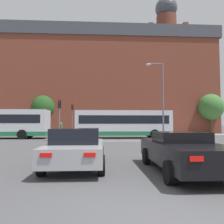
# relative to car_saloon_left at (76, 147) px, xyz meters

# --- Properties ---
(ground_plane) EXTENTS (400.00, 400.00, 0.00)m
(ground_plane) POSITION_rel_car_saloon_left_xyz_m (1.92, -4.60, -0.74)
(ground_plane) COLOR #474749
(stop_line_strip) EXTENTS (7.74, 0.30, 0.01)m
(stop_line_strip) POSITION_rel_car_saloon_left_xyz_m (1.92, 12.14, -0.73)
(stop_line_strip) COLOR silver
(stop_line_strip) RESTS_ON ground_plane
(far_pavement) EXTENTS (68.60, 2.50, 0.01)m
(far_pavement) POSITION_rel_car_saloon_left_xyz_m (1.92, 23.94, -0.73)
(far_pavement) COLOR #A09B91
(far_pavement) RESTS_ON ground_plane
(brick_civic_building) EXTENTS (46.34, 10.53, 26.20)m
(brick_civic_building) POSITION_rel_car_saloon_left_xyz_m (-1.16, 32.52, 8.82)
(brick_civic_building) COLOR brown
(brick_civic_building) RESTS_ON ground_plane
(car_saloon_left) EXTENTS (2.07, 4.37, 1.44)m
(car_saloon_left) POSITION_rel_car_saloon_left_xyz_m (0.00, 0.00, 0.00)
(car_saloon_left) COLOR #9E9EA3
(car_saloon_left) RESTS_ON ground_plane
(car_roadster_right) EXTENTS (2.05, 4.81, 1.33)m
(car_roadster_right) POSITION_rel_car_saloon_left_xyz_m (3.65, -0.99, -0.04)
(car_roadster_right) COLOR black
(car_roadster_right) RESTS_ON ground_plane
(bus_crossing_lead) EXTENTS (10.63, 2.66, 3.07)m
(bus_crossing_lead) POSITION_rel_car_saloon_left_xyz_m (3.49, 16.26, 0.91)
(bus_crossing_lead) COLOR silver
(bus_crossing_lead) RESTS_ON ground_plane
(traffic_light_near_left) EXTENTS (0.26, 0.31, 3.89)m
(traffic_light_near_left) POSITION_rel_car_saloon_left_xyz_m (-2.93, 12.46, 1.90)
(traffic_light_near_left) COLOR slate
(traffic_light_near_left) RESTS_ON ground_plane
(traffic_light_far_right) EXTENTS (0.26, 0.31, 3.65)m
(traffic_light_far_right) POSITION_rel_car_saloon_left_xyz_m (7.24, 23.43, 1.74)
(traffic_light_far_right) COLOR slate
(traffic_light_far_right) RESTS_ON ground_plane
(traffic_light_far_left) EXTENTS (0.26, 0.31, 4.43)m
(traffic_light_far_left) POSITION_rel_car_saloon_left_xyz_m (-3.08, 23.13, 2.23)
(traffic_light_far_left) COLOR slate
(traffic_light_far_left) RESTS_ON ground_plane
(street_lamp_junction) EXTENTS (1.78, 0.36, 7.79)m
(street_lamp_junction) POSITION_rel_car_saloon_left_xyz_m (6.89, 13.07, 3.94)
(street_lamp_junction) COLOR slate
(street_lamp_junction) RESTS_ON ground_plane
(pedestrian_waiting) EXTENTS (0.44, 0.44, 1.77)m
(pedestrian_waiting) POSITION_rel_car_saloon_left_xyz_m (-4.64, 23.15, 0.31)
(pedestrian_waiting) COLOR black
(pedestrian_waiting) RESTS_ON ground_plane
(pedestrian_walking_east) EXTENTS (0.23, 0.40, 1.60)m
(pedestrian_walking_east) POSITION_rel_car_saloon_left_xyz_m (2.15, 23.08, 0.19)
(pedestrian_walking_east) COLOR black
(pedestrian_walking_east) RESTS_ON ground_plane
(pedestrian_walking_west) EXTENTS (0.35, 0.45, 1.63)m
(pedestrian_walking_west) POSITION_rel_car_saloon_left_xyz_m (-0.68, 24.61, 0.21)
(pedestrian_walking_west) COLOR #333851
(pedestrian_walking_west) RESTS_ON ground_plane
(tree_by_building) EXTENTS (4.12, 4.12, 6.40)m
(tree_by_building) POSITION_rel_car_saloon_left_xyz_m (-8.39, 28.29, 3.49)
(tree_by_building) COLOR #4C3823
(tree_by_building) RESTS_ON ground_plane
(tree_kerbside) EXTENTS (4.09, 4.09, 6.53)m
(tree_kerbside) POSITION_rel_car_saloon_left_xyz_m (19.18, 26.75, 3.63)
(tree_kerbside) COLOR #4C3823
(tree_kerbside) RESTS_ON ground_plane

